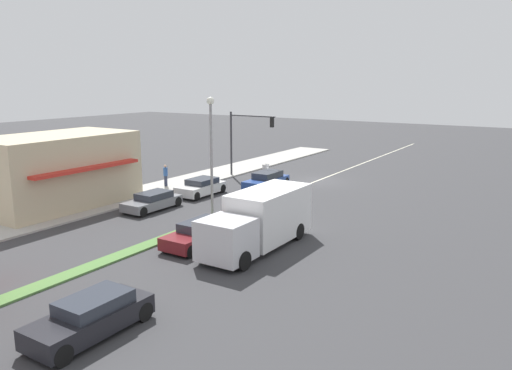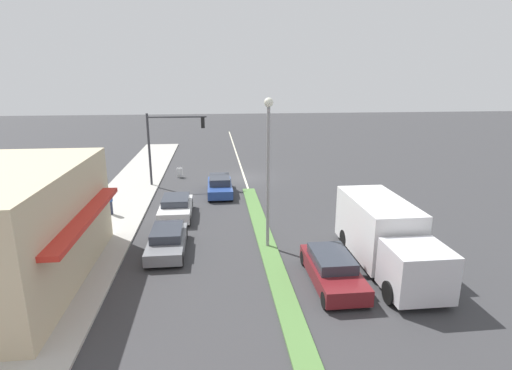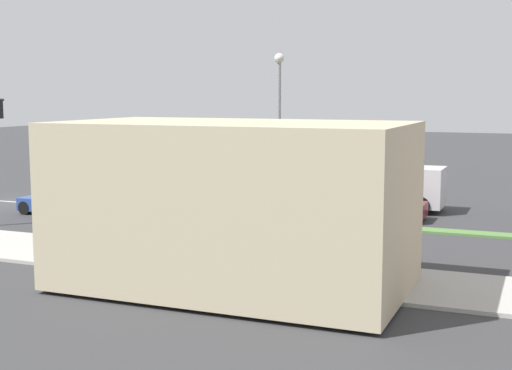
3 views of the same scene
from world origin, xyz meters
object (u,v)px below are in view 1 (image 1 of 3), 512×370
delivery_truck (260,219)px  van_white (201,187)px  pedestrian (166,175)px  suv_grey (153,201)px  warning_aframe_sign (266,169)px  sedan_maroon (201,233)px  sedan_dark (91,317)px  street_lamp (211,143)px  traffic_signal_main (244,133)px  coupe_blue (267,180)px

delivery_truck → van_white: delivery_truck is taller
pedestrian → suv_grey: size_ratio=0.42×
warning_aframe_sign → sedan_maroon: 20.73m
warning_aframe_sign → sedan_dark: bearing=110.3°
street_lamp → delivery_truck: size_ratio=0.98×
van_white → warning_aframe_sign: bearing=-86.9°
delivery_truck → sedan_dark: size_ratio=1.74×
sedan_maroon → sedan_dark: (-2.80, 9.37, 0.03)m
delivery_truck → suv_grey: delivery_truck is taller
traffic_signal_main → warning_aframe_sign: traffic_signal_main is taller
delivery_truck → sedan_maroon: size_ratio=1.68×
street_lamp → coupe_blue: size_ratio=1.62×
street_lamp → sedan_maroon: size_ratio=1.65×
sedan_dark → coupe_blue: bearing=-72.8°
traffic_signal_main → sedan_dark: size_ratio=1.30×
suv_grey → pedestrian: bearing=-54.6°
coupe_blue → suv_grey: (2.80, 9.93, -0.04)m
delivery_truck → pedestrian: bearing=-30.5°
pedestrian → warning_aframe_sign: bearing=-110.1°
sedan_maroon → pedestrian: bearing=-40.5°
suv_grey → sedan_dark: sedan_dark is taller
van_white → sedan_dark: (-10.00, 18.40, 0.04)m
street_lamp → pedestrian: size_ratio=4.28×
coupe_blue → van_white: bearing=59.8°
coupe_blue → suv_grey: size_ratio=1.10×
pedestrian → coupe_blue: bearing=-148.4°
van_white → suv_grey: (-0.00, 5.11, -0.04)m
street_lamp → coupe_blue: street_lamp is taller
street_lamp → delivery_truck: (-5.00, 2.53, -3.31)m
warning_aframe_sign → van_white: (-0.55, 10.19, 0.19)m
traffic_signal_main → sedan_dark: 28.43m
pedestrian → delivery_truck: bearing=149.5°
delivery_truck → sedan_maroon: 3.22m
pedestrian → suv_grey: (-4.05, 5.71, -0.45)m
warning_aframe_sign → sedan_dark: sedan_dark is taller
coupe_blue → van_white: size_ratio=1.14×
delivery_truck → suv_grey: 10.36m
traffic_signal_main → suv_grey: traffic_signal_main is taller
street_lamp → sedan_dark: street_lamp is taller
suv_grey → coupe_blue: bearing=-105.7°
sedan_maroon → sedan_dark: size_ratio=1.04×
suv_grey → van_white: bearing=-90.0°
sedan_maroon → coupe_blue: size_ratio=0.98×
street_lamp → sedan_dark: 14.75m
sedan_maroon → van_white: bearing=-51.4°
warning_aframe_sign → traffic_signal_main: bearing=77.7°
warning_aframe_sign → van_white: size_ratio=0.21×
street_lamp → van_white: bearing=-45.9°
traffic_signal_main → suv_grey: 13.15m
traffic_signal_main → pedestrian: 8.09m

